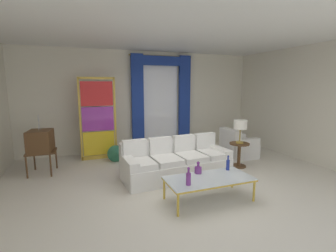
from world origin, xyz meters
The scene contains 16 objects.
ground_plane centered at (0.00, 0.00, 0.00)m, with size 16.00×16.00×0.00m, color silver.
wall_rear centered at (0.00, 3.06, 1.50)m, with size 8.00×0.12×3.00m, color silver.
wall_right centered at (3.66, 0.60, 1.50)m, with size 0.12×7.00×3.00m, color silver.
ceiling_slab centered at (0.00, 0.80, 3.02)m, with size 8.00×7.60×0.04m, color white.
curtained_window centered at (0.54, 2.89, 1.74)m, with size 2.00×0.17×2.70m.
couch_white_long centered at (0.01, 0.46, 0.31)m, with size 2.39×1.07×0.86m.
coffee_table centered at (0.11, -0.84, 0.38)m, with size 1.50×0.71×0.41m.
bottle_blue_decanter centered at (0.64, -0.62, 0.52)m, with size 0.06×0.06×0.29m.
bottle_crystal_tall centered at (0.04, -0.58, 0.48)m, with size 0.13×0.13×0.22m.
bottle_amber_squat centered at (-0.36, -1.00, 0.53)m, with size 0.08×0.08×0.30m.
vintage_tv centered at (-2.77, 1.66, 0.73)m, with size 0.62×0.66×1.35m.
armchair_white centered at (2.18, 1.20, 0.29)m, with size 0.85×0.85×0.80m.
stained_glass_divider centered at (-1.44, 2.36, 1.06)m, with size 0.95×0.05×2.20m.
peacock_figurine centered at (-1.06, 1.88, 0.22)m, with size 0.44×0.60×0.50m.
round_side_table centered at (1.71, 0.48, 0.36)m, with size 0.48×0.48×0.59m.
table_lamp_brass centered at (1.71, 0.48, 1.03)m, with size 0.32×0.32×0.57m.
Camera 1 is at (-1.97, -4.37, 1.98)m, focal length 26.26 mm.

